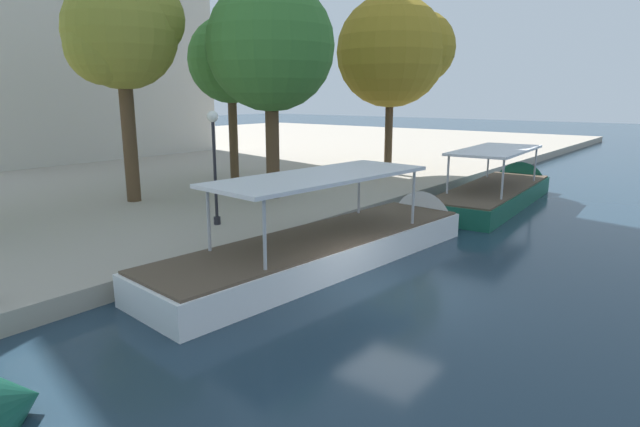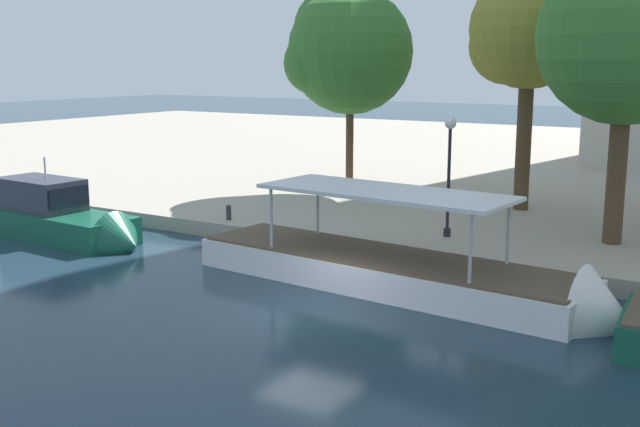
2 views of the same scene
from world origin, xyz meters
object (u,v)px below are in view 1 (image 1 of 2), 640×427
at_px(lamp_post, 214,152).
at_px(tree_0, 271,50).
at_px(tree_3, 233,60).
at_px(tree_1, 396,53).
at_px(tour_boat_1, 342,247).
at_px(tour_boat_2, 499,195).
at_px(tree_4, 123,34).

bearing_deg(lamp_post, tree_0, 21.11).
distance_m(lamp_post, tree_0, 7.27).
bearing_deg(tree_3, tree_1, -34.57).
height_order(tour_boat_1, tree_1, tree_1).
xyz_separation_m(tour_boat_1, tree_0, (4.40, 7.39, 7.26)).
bearing_deg(lamp_post, tree_3, 43.17).
bearing_deg(tour_boat_2, tour_boat_1, 172.59).
height_order(tour_boat_1, tour_boat_2, tour_boat_1).
bearing_deg(tree_0, tour_boat_1, -120.78).
distance_m(tour_boat_1, tour_boat_2, 13.13).
relative_size(lamp_post, tree_3, 0.47).
relative_size(tour_boat_1, tree_3, 1.52).
bearing_deg(tree_1, tree_0, 178.24).
distance_m(tour_boat_2, tree_4, 20.17).
bearing_deg(tour_boat_1, tree_0, 63.99).
bearing_deg(tree_3, tour_boat_2, -65.56).
xyz_separation_m(tour_boat_1, tour_boat_2, (13.10, -0.79, -0.01)).
relative_size(tour_boat_1, tree_1, 1.30).
distance_m(tour_boat_2, tree_0, 13.99).
bearing_deg(tour_boat_2, tree_0, 132.82).
xyz_separation_m(tree_0, tree_4, (-4.88, 4.47, 0.60)).
relative_size(tour_boat_2, tree_3, 1.37).
bearing_deg(lamp_post, tour_boat_1, -77.88).
relative_size(lamp_post, tree_1, 0.40).
relative_size(tree_0, tree_3, 1.09).
xyz_separation_m(tour_boat_1, lamp_post, (-1.13, 5.25, 3.05)).
xyz_separation_m(tour_boat_1, tree_1, (15.27, 7.06, 7.75)).
bearing_deg(tree_3, lamp_post, -136.83).
height_order(tour_boat_1, tree_3, tree_3).
distance_m(tree_1, tree_3, 10.16).
xyz_separation_m(tour_boat_2, tree_0, (-8.70, 8.18, 7.27)).
distance_m(tour_boat_2, lamp_post, 15.76).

